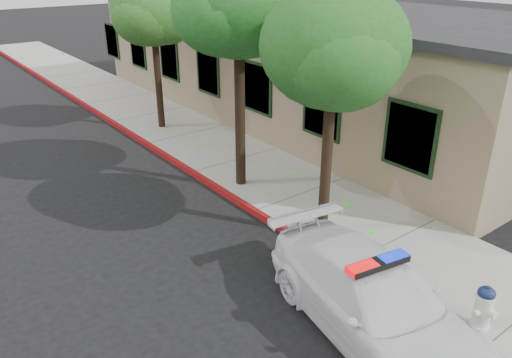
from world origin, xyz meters
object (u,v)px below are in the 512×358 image
(fire_hydrant, at_px, (484,307))
(street_tree_far, at_px, (154,14))
(clapboard_building, at_px, (297,60))
(street_tree_near, at_px, (334,52))
(street_tree_mid, at_px, (239,7))
(police_car, at_px, (374,300))

(fire_hydrant, bearing_deg, street_tree_far, 92.22)
(clapboard_building, bearing_deg, street_tree_near, -127.87)
(clapboard_building, bearing_deg, street_tree_far, 166.89)
(fire_hydrant, distance_m, street_tree_far, 13.43)
(street_tree_near, relative_size, street_tree_mid, 0.88)
(police_car, distance_m, street_tree_far, 12.46)
(clapboard_building, bearing_deg, police_car, -125.83)
(fire_hydrant, relative_size, street_tree_near, 0.15)
(police_car, relative_size, street_tree_far, 0.93)
(clapboard_building, distance_m, street_tree_far, 5.89)
(police_car, relative_size, fire_hydrant, 5.89)
(street_tree_mid, bearing_deg, street_tree_near, -90.20)
(street_tree_near, bearing_deg, police_car, -119.70)
(fire_hydrant, bearing_deg, street_tree_near, 93.06)
(police_car, relative_size, street_tree_mid, 0.79)
(police_car, bearing_deg, street_tree_far, 89.59)
(police_car, bearing_deg, street_tree_near, 70.43)
(clapboard_building, height_order, street_tree_mid, street_tree_mid)
(fire_hydrant, height_order, street_tree_mid, street_tree_mid)
(clapboard_building, height_order, street_tree_near, street_tree_near)
(street_tree_near, bearing_deg, street_tree_far, 86.30)
(police_car, distance_m, street_tree_mid, 7.51)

